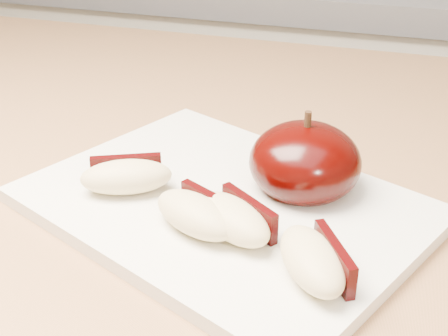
% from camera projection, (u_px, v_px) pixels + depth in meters
% --- Properties ---
extents(back_cabinet, '(2.40, 0.62, 0.94)m').
position_uv_depth(back_cabinet, '(331.00, 189.00, 1.32)').
color(back_cabinet, silver).
rests_on(back_cabinet, ground).
extents(cutting_board, '(0.33, 0.29, 0.01)m').
position_uv_depth(cutting_board, '(224.00, 205.00, 0.45)').
color(cutting_board, silver).
rests_on(cutting_board, island_counter).
extents(apple_half, '(0.09, 0.09, 0.07)m').
position_uv_depth(apple_half, '(305.00, 162.00, 0.45)').
color(apple_half, black).
rests_on(apple_half, cutting_board).
extents(apple_wedge_a, '(0.07, 0.06, 0.02)m').
position_uv_depth(apple_wedge_a, '(126.00, 176.00, 0.45)').
color(apple_wedge_a, '#D3BD86').
rests_on(apple_wedge_a, cutting_board).
extents(apple_wedge_b, '(0.07, 0.06, 0.02)m').
position_uv_depth(apple_wedge_b, '(197.00, 214.00, 0.41)').
color(apple_wedge_b, '#D3BD86').
rests_on(apple_wedge_b, cutting_board).
extents(apple_wedge_c, '(0.07, 0.06, 0.02)m').
position_uv_depth(apple_wedge_c, '(234.00, 218.00, 0.40)').
color(apple_wedge_c, '#D3BD86').
rests_on(apple_wedge_c, cutting_board).
extents(apple_wedge_d, '(0.06, 0.07, 0.02)m').
position_uv_depth(apple_wedge_d, '(314.00, 260.00, 0.36)').
color(apple_wedge_d, '#D3BD86').
rests_on(apple_wedge_d, cutting_board).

